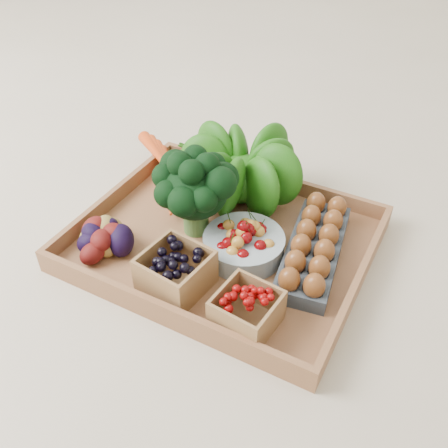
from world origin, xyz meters
The scene contains 10 objects.
ground centered at (0.00, 0.00, 0.00)m, with size 4.00×4.00×0.00m, color beige.
tray centered at (0.00, 0.00, 0.01)m, with size 0.55×0.45×0.01m, color #90603C.
carrots centered at (-0.21, 0.12, 0.04)m, with size 0.20×0.14×0.05m, color #D74211, non-canonical shape.
lettuce centered at (-0.04, 0.15, 0.10)m, with size 0.17×0.17×0.17m, color #15510C.
broccoli centered at (-0.07, 0.00, 0.08)m, with size 0.17×0.17×0.13m, color black, non-canonical shape.
cherry_bowl centered at (0.05, -0.01, 0.04)m, with size 0.16×0.16×0.04m, color #8C9EA5.
egg_carton centered at (0.17, 0.04, 0.03)m, with size 0.10×0.27×0.03m, color #363C45.
potatoes centered at (-0.20, -0.12, 0.05)m, with size 0.13×0.13×0.08m, color #470C0B, non-canonical shape.
punnet_blackberry centered at (-0.02, -0.15, 0.05)m, with size 0.11×0.11×0.07m, color black.
punnet_raspberry centered at (0.13, -0.16, 0.05)m, with size 0.10×0.10×0.07m, color #740505.
Camera 1 is at (0.35, -0.65, 0.68)m, focal length 40.00 mm.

